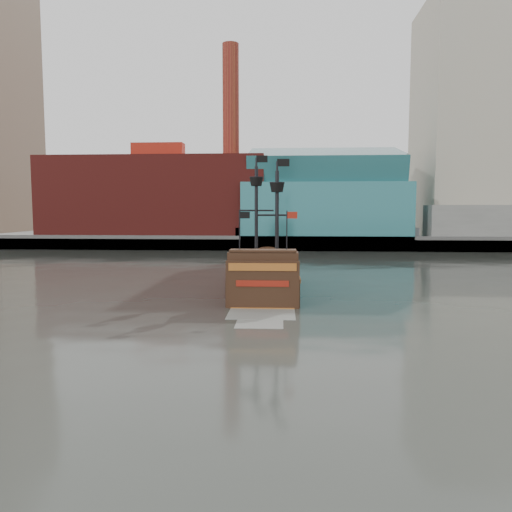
{
  "coord_description": "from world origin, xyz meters",
  "views": [
    {
      "loc": [
        3.71,
        -24.7,
        7.36
      ],
      "look_at": [
        1.28,
        10.55,
        4.0
      ],
      "focal_mm": 35.0,
      "sensor_mm": 36.0,
      "label": 1
    }
  ],
  "objects": [
    {
      "name": "skyline",
      "position": [
        5.21,
        84.56,
        24.55
      ],
      "size": [
        149.0,
        45.0,
        62.0
      ],
      "color": "brown",
      "rests_on": "promenade_far"
    },
    {
      "name": "seawall",
      "position": [
        0.0,
        62.5,
        1.3
      ],
      "size": [
        220.0,
        1.0,
        2.6
      ],
      "primitive_type": "cube",
      "color": "#4C4C49",
      "rests_on": "ground"
    },
    {
      "name": "promenade_far",
      "position": [
        0.0,
        92.0,
        1.0
      ],
      "size": [
        220.0,
        60.0,
        2.0
      ],
      "primitive_type": "cube",
      "color": "slate",
      "rests_on": "ground"
    },
    {
      "name": "pirate_ship",
      "position": [
        1.58,
        18.1,
        1.17
      ],
      "size": [
        5.78,
        17.39,
        12.95
      ],
      "rotation": [
        0.0,
        0.0,
        0.02
      ],
      "color": "black",
      "rests_on": "ground"
    },
    {
      "name": "ground",
      "position": [
        0.0,
        0.0,
        0.0
      ],
      "size": [
        400.0,
        400.0,
        0.0
      ],
      "primitive_type": "plane",
      "color": "#282B26",
      "rests_on": "ground"
    }
  ]
}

